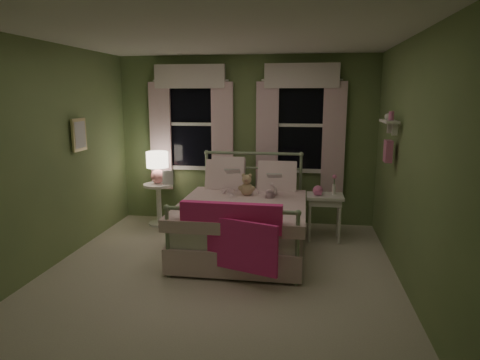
% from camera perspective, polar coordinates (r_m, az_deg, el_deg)
% --- Properties ---
extents(room_shell, '(4.20, 4.20, 4.20)m').
position_cam_1_polar(room_shell, '(4.67, -2.87, 2.60)').
color(room_shell, beige).
rests_on(room_shell, ground).
extents(bed, '(1.58, 2.04, 1.18)m').
position_cam_1_polar(bed, '(5.60, 0.47, -5.59)').
color(bed, white).
rests_on(bed, ground).
extents(pink_throw, '(1.10, 0.40, 0.71)m').
position_cam_1_polar(pink_throw, '(4.57, -1.29, -6.45)').
color(pink_throw, '#FD318D').
rests_on(pink_throw, bed).
extents(child_left, '(0.30, 0.25, 0.70)m').
position_cam_1_polar(child_left, '(5.93, -1.55, 0.78)').
color(child_left, '#F7D1DD').
rests_on(child_left, bed).
extents(child_right, '(0.33, 0.27, 0.64)m').
position_cam_1_polar(child_right, '(5.87, 3.84, 0.34)').
color(child_right, '#F7D1DD').
rests_on(child_right, bed).
extents(book_left, '(0.21, 0.13, 0.26)m').
position_cam_1_polar(book_left, '(5.68, -2.00, 0.73)').
color(book_left, beige).
rests_on(book_left, child_left).
extents(book_right, '(0.20, 0.11, 0.26)m').
position_cam_1_polar(book_right, '(5.62, 3.63, 0.15)').
color(book_right, beige).
rests_on(book_right, child_right).
extents(teddy_bear, '(0.23, 0.19, 0.31)m').
position_cam_1_polar(teddy_bear, '(5.76, 0.92, -0.85)').
color(teddy_bear, tan).
rests_on(teddy_bear, bed).
extents(nightstand_left, '(0.46, 0.46, 0.65)m').
position_cam_1_polar(nightstand_left, '(6.78, -10.78, -2.42)').
color(nightstand_left, white).
rests_on(nightstand_left, ground).
extents(table_lamp, '(0.33, 0.33, 0.49)m').
position_cam_1_polar(table_lamp, '(6.68, -10.95, 2.05)').
color(table_lamp, pink).
rests_on(table_lamp, nightstand_left).
extents(book_nightstand, '(0.22, 0.26, 0.02)m').
position_cam_1_polar(book_nightstand, '(6.62, -10.27, -0.60)').
color(book_nightstand, beige).
rests_on(book_nightstand, nightstand_left).
extents(nightstand_right, '(0.50, 0.40, 0.64)m').
position_cam_1_polar(nightstand_right, '(6.03, 11.23, -2.88)').
color(nightstand_right, white).
rests_on(nightstand_right, ground).
extents(pink_toy, '(0.14, 0.18, 0.14)m').
position_cam_1_polar(pink_toy, '(5.98, 10.34, -1.39)').
color(pink_toy, pink).
rests_on(pink_toy, nightstand_right).
extents(bud_vase, '(0.06, 0.06, 0.28)m').
position_cam_1_polar(bud_vase, '(6.03, 12.44, -0.59)').
color(bud_vase, white).
rests_on(bud_vase, nightstand_right).
extents(window_left, '(1.34, 0.13, 1.96)m').
position_cam_1_polar(window_left, '(6.80, -6.55, 8.01)').
color(window_left, black).
rests_on(window_left, room_shell).
extents(window_right, '(1.34, 0.13, 1.96)m').
position_cam_1_polar(window_right, '(6.56, 8.07, 7.85)').
color(window_right, black).
rests_on(window_right, room_shell).
extents(wall_shelf, '(0.15, 0.50, 0.60)m').
position_cam_1_polar(wall_shelf, '(5.33, 19.23, 5.50)').
color(wall_shelf, white).
rests_on(wall_shelf, room_shell).
extents(framed_picture, '(0.03, 0.32, 0.42)m').
position_cam_1_polar(framed_picture, '(5.89, -20.65, 5.67)').
color(framed_picture, beige).
rests_on(framed_picture, room_shell).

